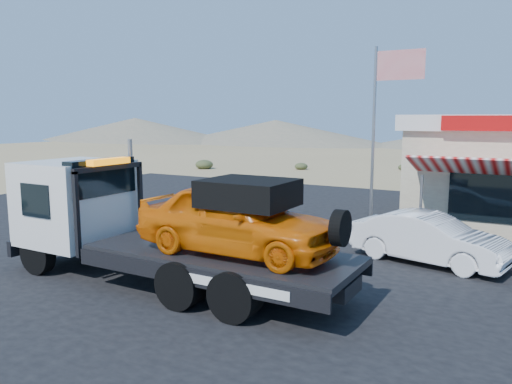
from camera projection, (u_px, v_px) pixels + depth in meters
ground at (169, 248)px, 14.79m from camera, size 120.00×120.00×0.00m
asphalt_lot at (276, 235)px, 16.39m from camera, size 32.00×24.00×0.02m
tow_truck at (163, 219)px, 11.37m from camera, size 8.50×2.52×2.84m
white_sedan at (429, 238)px, 13.13m from camera, size 4.21×2.20×1.32m
flagpole at (381, 120)px, 15.68m from camera, size 1.55×0.10×6.00m
desert_scrub at (76, 178)px, 29.35m from camera, size 25.05×36.08×0.72m
distant_hills at (377, 132)px, 66.68m from camera, size 126.00×48.00×4.20m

